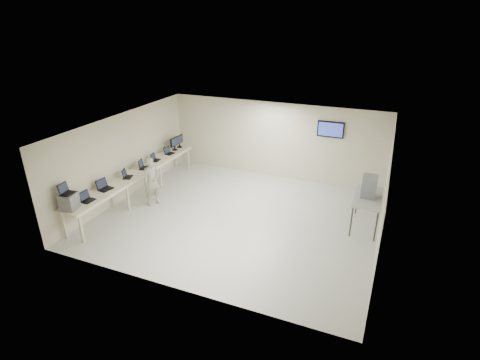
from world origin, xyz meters
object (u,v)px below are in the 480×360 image
at_px(workbench, 137,174).
at_px(equipment_box, 69,201).
at_px(soldier, 152,182).
at_px(side_table, 368,199).

height_order(workbench, equipment_box, equipment_box).
relative_size(soldier, side_table, 1.00).
xyz_separation_m(workbench, equipment_box, (-0.06, -2.75, 0.30)).
distance_m(equipment_box, side_table, 8.13).
bearing_deg(soldier, equipment_box, -174.70).
bearing_deg(equipment_box, side_table, 13.41).
bearing_deg(equipment_box, workbench, 75.30).
xyz_separation_m(workbench, side_table, (7.19, 0.91, 0.06)).
relative_size(workbench, soldier, 3.75).
relative_size(equipment_box, soldier, 0.28).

